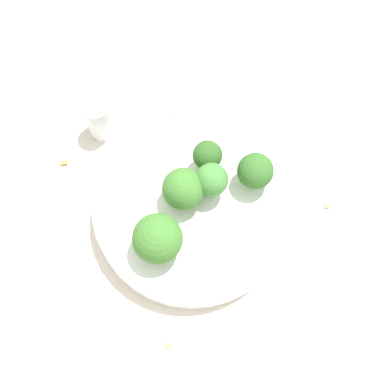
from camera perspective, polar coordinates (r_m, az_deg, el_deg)
name	(u,v)px	position (r m, az deg, el deg)	size (l,w,h in m)	color
ground_plane	(192,214)	(0.63, 0.00, -2.35)	(3.00, 3.00, 0.00)	beige
bowl	(192,208)	(0.61, 0.00, -1.74)	(0.22, 0.22, 0.04)	white
broccoli_floret_0	(183,189)	(0.57, -0.94, 0.32)	(0.05, 0.05, 0.05)	#8EB770
broccoli_floret_1	(207,156)	(0.59, 1.66, 3.82)	(0.03, 0.03, 0.05)	#84AD66
broccoli_floret_2	(255,171)	(0.58, 6.77, 2.21)	(0.04, 0.04, 0.05)	#84AD66
broccoli_floret_3	(213,182)	(0.57, 2.24, 1.03)	(0.04, 0.04, 0.05)	#8EB770
broccoli_floret_4	(158,239)	(0.55, -3.69, -5.00)	(0.05, 0.05, 0.06)	#7A9E5B
pepper_shaker	(99,119)	(0.66, -9.92, 7.73)	(0.03, 0.03, 0.06)	silver
almond_crumb_0	(327,205)	(0.65, 14.24, -1.36)	(0.01, 0.00, 0.01)	#AD7F4C
almond_crumb_1	(168,345)	(0.59, -2.63, -16.04)	(0.01, 0.00, 0.01)	#AD7F4C
almond_crumb_2	(173,116)	(0.68, -2.03, 8.08)	(0.01, 0.00, 0.01)	#AD7F4C
almond_crumb_3	(64,162)	(0.67, -13.54, 3.11)	(0.01, 0.01, 0.01)	olive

